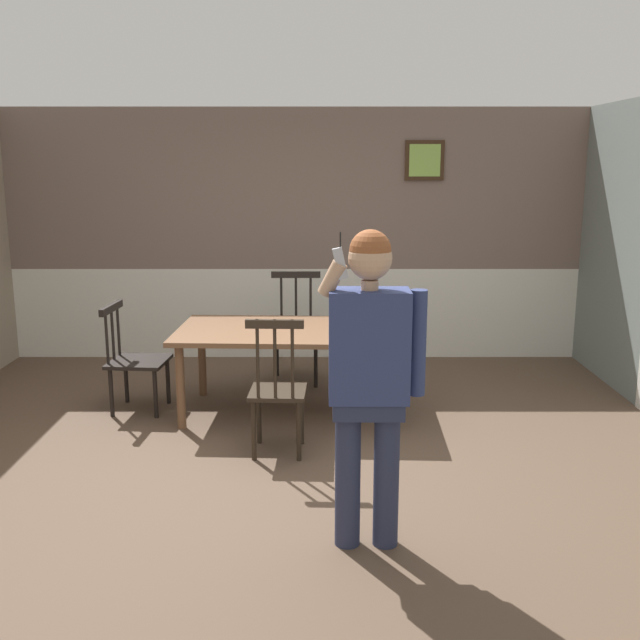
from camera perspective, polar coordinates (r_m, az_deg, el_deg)
The scene contains 7 objects.
ground_plane at distance 5.38m, azimuth -2.81°, elevation -10.58°, with size 6.78×6.78×0.00m, color brown.
room_back_partition at distance 7.83m, azimuth -1.85°, elevation 6.23°, with size 6.16×0.17×2.63m.
dining_table at distance 6.11m, azimuth -2.45°, elevation -1.35°, with size 1.88×1.13×0.73m.
chair_near_window at distance 5.27m, azimuth -3.26°, elevation -5.43°, with size 0.42×0.42×1.03m.
chair_by_doorway at distance 7.05m, azimuth -1.83°, elevation -0.99°, with size 0.48×0.48×1.04m.
chair_at_table_head at distance 6.40m, azimuth -14.18°, elevation -2.94°, with size 0.50×0.50×0.92m.
person_figure at distance 3.88m, azimuth 3.98°, elevation -3.73°, with size 0.58×0.23×1.75m.
Camera 1 is at (0.27, -4.96, 2.08)m, focal length 41.11 mm.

